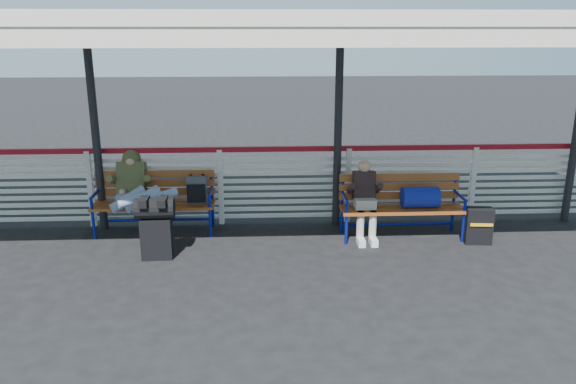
{
  "coord_description": "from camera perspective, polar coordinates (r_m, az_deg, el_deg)",
  "views": [
    {
      "loc": [
        0.63,
        -6.56,
        2.99
      ],
      "look_at": [
        1.01,
        1.0,
        0.77
      ],
      "focal_mm": 35.0,
      "sensor_mm": 36.0,
      "label": 1
    }
  ],
  "objects": [
    {
      "name": "canopy",
      "position": [
        7.45,
        -8.05,
        16.59
      ],
      "size": [
        12.6,
        3.6,
        3.16
      ],
      "color": "silver",
      "rests_on": "ground"
    },
    {
      "name": "companion_person",
      "position": [
        8.23,
        7.82,
        -0.71
      ],
      "size": [
        0.32,
        0.66,
        1.15
      ],
      "color": "#B2ACA1",
      "rests_on": "ground"
    },
    {
      "name": "traveler_man",
      "position": [
        8.31,
        -14.92,
        -0.14
      ],
      "size": [
        0.94,
        1.63,
        0.77
      ],
      "color": "#7C8BA7",
      "rests_on": "ground"
    },
    {
      "name": "suitcase_side",
      "position": [
        8.51,
        18.77,
        -3.26
      ],
      "size": [
        0.4,
        0.26,
        0.52
      ],
      "rotation": [
        0.0,
        0.0,
        -0.09
      ],
      "color": "black",
      "rests_on": "ground"
    },
    {
      "name": "luggage_stack",
      "position": [
        7.68,
        -13.27,
        -3.35
      ],
      "size": [
        0.51,
        0.3,
        0.84
      ],
      "rotation": [
        0.0,
        0.0,
        0.03
      ],
      "color": "black",
      "rests_on": "ground"
    },
    {
      "name": "bench_right",
      "position": [
        8.4,
        12.2,
        -0.71
      ],
      "size": [
        1.8,
        0.56,
        0.92
      ],
      "color": "brown",
      "rests_on": "ground"
    },
    {
      "name": "bench_left",
      "position": [
        8.63,
        -12.47,
        -0.29
      ],
      "size": [
        1.8,
        0.56,
        0.92
      ],
      "color": "brown",
      "rests_on": "ground"
    },
    {
      "name": "fence",
      "position": [
        8.79,
        -6.87,
        0.87
      ],
      "size": [
        12.08,
        0.08,
        1.24
      ],
      "color": "silver",
      "rests_on": "ground"
    },
    {
      "name": "ground",
      "position": [
        7.23,
        -7.68,
        -8.22
      ],
      "size": [
        60.0,
        60.0,
        0.0
      ],
      "primitive_type": "plane",
      "color": "black",
      "rests_on": "ground"
    }
  ]
}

